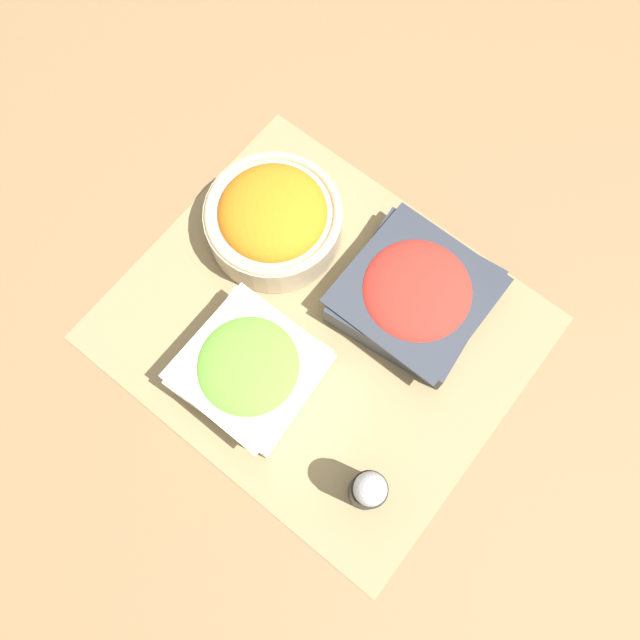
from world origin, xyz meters
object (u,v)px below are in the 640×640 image
(tomato_bowl, at_px, (415,294))
(pepper_shaker, at_px, (368,490))
(carrot_bowl, at_px, (273,218))
(lettuce_bowl, at_px, (250,370))

(tomato_bowl, height_order, pepper_shaker, pepper_shaker)
(tomato_bowl, relative_size, pepper_shaker, 1.77)
(carrot_bowl, bearing_deg, lettuce_bowl, 121.97)
(tomato_bowl, height_order, lettuce_bowl, lettuce_bowl)
(lettuce_bowl, relative_size, carrot_bowl, 0.86)
(carrot_bowl, relative_size, pepper_shaker, 1.70)
(pepper_shaker, bearing_deg, tomato_bowl, -67.18)
(tomato_bowl, bearing_deg, lettuce_bowl, 64.97)
(tomato_bowl, xyz_separation_m, lettuce_bowl, (0.09, 0.20, 0.01))
(lettuce_bowl, relative_size, pepper_shaker, 1.47)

